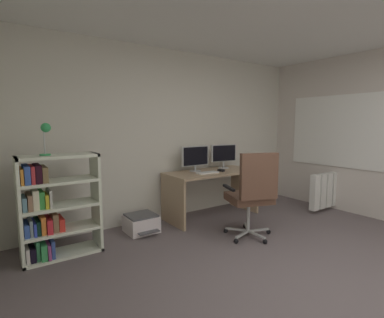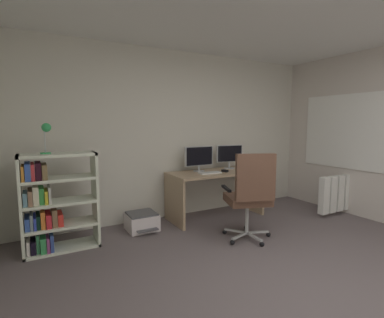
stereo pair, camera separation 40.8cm
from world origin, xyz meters
name	(u,v)px [view 2 (the right image)]	position (x,y,z in m)	size (l,w,h in m)	color
ground_plane	(331,308)	(0.00, 0.00, -0.01)	(4.96, 5.57, 0.02)	#65595B
wall_back	(177,135)	(0.00, 2.83, 1.29)	(4.96, 0.10, 2.58)	silver
window_pane	(350,132)	(2.47, 1.54, 1.34)	(0.01, 1.56, 1.12)	white
window_frame	(350,132)	(2.47, 1.54, 1.34)	(0.02, 1.64, 1.20)	white
desk	(215,183)	(0.46, 2.40, 0.54)	(1.47, 0.67, 0.73)	tan
monitor_main	(199,157)	(0.24, 2.54, 0.95)	(0.49, 0.18, 0.39)	#B2B5B7
monitor_secondary	(229,155)	(0.82, 2.54, 0.96)	(0.47, 0.18, 0.39)	#B2B5B7
keyboard	(210,173)	(0.28, 2.28, 0.74)	(0.34, 0.13, 0.02)	silver
computer_mouse	(225,171)	(0.56, 2.29, 0.75)	(0.06, 0.10, 0.03)	black
office_chair	(250,193)	(0.29, 1.37, 0.62)	(0.67, 0.67, 1.12)	#B7BABC
bookshelf	(52,204)	(-1.88, 2.27, 0.55)	(0.82, 0.34, 1.14)	silver
desk_lamp	(46,132)	(-1.89, 2.27, 1.38)	(0.13, 0.11, 0.34)	green
printer	(142,221)	(-0.75, 2.41, 0.12)	(0.41, 0.47, 0.24)	silver
radiator	(342,192)	(2.38, 1.54, 0.35)	(1.05, 0.10, 0.58)	white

